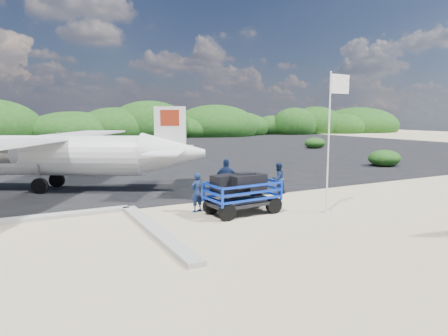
% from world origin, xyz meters
% --- Properties ---
extents(ground, '(160.00, 160.00, 0.00)m').
position_xyz_m(ground, '(0.00, 0.00, 0.00)').
color(ground, beige).
extents(asphalt_apron, '(90.00, 50.00, 0.04)m').
position_xyz_m(asphalt_apron, '(0.00, 30.00, 0.00)').
color(asphalt_apron, '#B2B2B2').
rests_on(asphalt_apron, ground).
extents(vegetation_band, '(124.00, 8.00, 4.40)m').
position_xyz_m(vegetation_band, '(0.00, 55.00, 0.00)').
color(vegetation_band, '#B2B2B2').
rests_on(vegetation_band, ground).
extents(baggage_cart, '(3.12, 1.93, 1.50)m').
position_xyz_m(baggage_cart, '(-0.70, 2.34, 0.00)').
color(baggage_cart, '#0D34CE').
rests_on(baggage_cart, ground).
extents(flagpole, '(1.14, 0.60, 5.45)m').
position_xyz_m(flagpole, '(2.27, 0.92, 0.00)').
color(flagpole, white).
rests_on(flagpole, ground).
extents(crew_a, '(0.67, 0.56, 1.58)m').
position_xyz_m(crew_a, '(-2.16, 3.45, 0.79)').
color(crew_a, navy).
rests_on(crew_a, ground).
extents(crew_b, '(0.82, 0.69, 1.53)m').
position_xyz_m(crew_b, '(2.76, 4.89, 0.77)').
color(crew_b, navy).
rests_on(crew_b, ground).
extents(crew_c, '(1.21, 0.86, 1.90)m').
position_xyz_m(crew_c, '(-0.18, 4.67, 0.95)').
color(crew_c, navy).
rests_on(crew_c, ground).
extents(aircraft_large, '(24.45, 24.45, 5.37)m').
position_xyz_m(aircraft_large, '(17.21, 18.75, 0.00)').
color(aircraft_large, '#B2B2B2').
rests_on(aircraft_large, ground).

